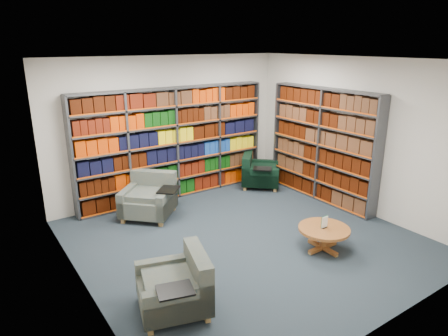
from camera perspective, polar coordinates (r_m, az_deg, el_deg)
room_shell at (r=6.02m, az=3.23°, el=1.75°), size 5.02×5.02×2.82m
bookshelf_back at (r=8.02m, az=-7.05°, el=3.43°), size 4.00×0.28×2.20m
bookshelf_right at (r=8.08m, az=13.86°, el=3.16°), size 0.28×2.50×2.20m
chair_teal_left at (r=7.41m, az=-10.51°, el=-4.34°), size 1.19×1.19×0.77m
chair_green_right at (r=8.77m, az=4.80°, el=-0.78°), size 1.10×1.10×0.71m
chair_teal_front at (r=4.91m, az=-6.36°, el=-16.62°), size 0.98×1.03×0.72m
coffee_table at (r=6.29m, az=14.07°, el=-8.89°), size 0.77×0.77×0.54m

